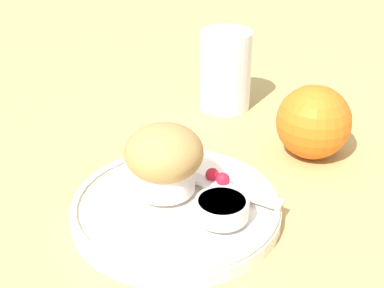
{
  "coord_description": "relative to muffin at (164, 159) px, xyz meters",
  "views": [
    {
      "loc": [
        0.3,
        -0.33,
        0.32
      ],
      "look_at": [
        -0.01,
        0.04,
        0.06
      ],
      "focal_mm": 50.0,
      "sensor_mm": 36.0,
      "label": 1
    }
  ],
  "objects": [
    {
      "name": "ground_plane",
      "position": [
        0.01,
        0.0,
        -0.06
      ],
      "size": [
        3.0,
        3.0,
        0.0
      ],
      "primitive_type": "plane",
      "color": "tan"
    },
    {
      "name": "orange_fruit",
      "position": [
        0.06,
        0.19,
        -0.01
      ],
      "size": [
        0.09,
        0.09,
        0.09
      ],
      "color": "orange",
      "rests_on": "ground_plane"
    },
    {
      "name": "berry_pair",
      "position": [
        0.03,
        0.04,
        -0.03
      ],
      "size": [
        0.03,
        0.01,
        0.01
      ],
      "color": "#B7192D",
      "rests_on": "plate"
    },
    {
      "name": "muffin",
      "position": [
        0.0,
        0.0,
        0.0
      ],
      "size": [
        0.08,
        0.08,
        0.07
      ],
      "color": "silver",
      "rests_on": "plate"
    },
    {
      "name": "cream_ramekin",
      "position": [
        0.07,
        0.0,
        -0.03
      ],
      "size": [
        0.05,
        0.05,
        0.02
      ],
      "color": "silver",
      "rests_on": "plate"
    },
    {
      "name": "butter_knife",
      "position": [
        0.02,
        0.03,
        -0.03
      ],
      "size": [
        0.18,
        0.05,
        0.0
      ],
      "rotation": [
        0.0,
        0.0,
        0.18
      ],
      "color": "silver",
      "rests_on": "plate"
    },
    {
      "name": "plate",
      "position": [
        0.02,
        -0.01,
        -0.05
      ],
      "size": [
        0.21,
        0.21,
        0.02
      ],
      "color": "silver",
      "rests_on": "ground_plane"
    },
    {
      "name": "juice_glass",
      "position": [
        -0.1,
        0.23,
        -0.0
      ],
      "size": [
        0.07,
        0.07,
        0.11
      ],
      "color": "silver",
      "rests_on": "ground_plane"
    }
  ]
}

